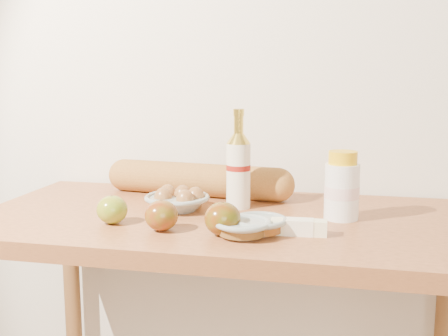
{
  "coord_description": "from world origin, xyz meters",
  "views": [
    {
      "loc": [
        0.28,
        -0.09,
        1.24
      ],
      "look_at": [
        0.0,
        1.15,
        1.02
      ],
      "focal_mm": 45.0,
      "sensor_mm": 36.0,
      "label": 1
    }
  ],
  "objects_px": {
    "cream_bottle": "(342,188)",
    "egg_bowl": "(178,200)",
    "bourbon_bottle": "(238,168)",
    "baguette": "(198,180)",
    "table": "(227,265)"
  },
  "relations": [
    {
      "from": "baguette",
      "to": "bourbon_bottle",
      "type": "bearing_deg",
      "value": -32.79
    },
    {
      "from": "egg_bowl",
      "to": "baguette",
      "type": "relative_size",
      "value": 0.34
    },
    {
      "from": "bourbon_bottle",
      "to": "egg_bowl",
      "type": "height_order",
      "value": "bourbon_bottle"
    },
    {
      "from": "bourbon_bottle",
      "to": "baguette",
      "type": "height_order",
      "value": "bourbon_bottle"
    },
    {
      "from": "baguette",
      "to": "cream_bottle",
      "type": "bearing_deg",
      "value": -16.63
    },
    {
      "from": "bourbon_bottle",
      "to": "egg_bowl",
      "type": "relative_size",
      "value": 1.32
    },
    {
      "from": "bourbon_bottle",
      "to": "egg_bowl",
      "type": "bearing_deg",
      "value": -174.27
    },
    {
      "from": "table",
      "to": "egg_bowl",
      "type": "height_order",
      "value": "egg_bowl"
    },
    {
      "from": "cream_bottle",
      "to": "egg_bowl",
      "type": "distance_m",
      "value": 0.4
    },
    {
      "from": "bourbon_bottle",
      "to": "baguette",
      "type": "xyz_separation_m",
      "value": [
        -0.14,
        0.11,
        -0.06
      ]
    },
    {
      "from": "bourbon_bottle",
      "to": "cream_bottle",
      "type": "relative_size",
      "value": 1.56
    },
    {
      "from": "cream_bottle",
      "to": "egg_bowl",
      "type": "height_order",
      "value": "cream_bottle"
    },
    {
      "from": "table",
      "to": "baguette",
      "type": "xyz_separation_m",
      "value": [
        -0.12,
        0.19,
        0.17
      ]
    },
    {
      "from": "table",
      "to": "cream_bottle",
      "type": "xyz_separation_m",
      "value": [
        0.27,
        0.03,
        0.2
      ]
    },
    {
      "from": "table",
      "to": "egg_bowl",
      "type": "relative_size",
      "value": 6.38
    }
  ]
}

